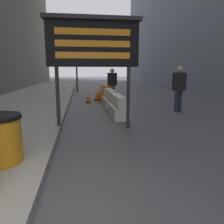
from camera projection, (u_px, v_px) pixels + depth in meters
name	position (u px, v px, depth m)	size (l,w,h in m)	color
message_board	(93.00, 44.00, 5.77)	(2.56, 0.36, 3.01)	#28282B
jersey_barrier_white	(118.00, 107.00, 7.93)	(0.52, 1.88, 0.76)	silver
jersey_barrier_cream	(110.00, 99.00, 10.10)	(0.56, 2.00, 0.78)	beige
jersey_barrier_orange_far	(104.00, 94.00, 12.23)	(0.60, 1.82, 0.84)	orange
traffic_cone_near	(88.00, 97.00, 11.36)	(0.31, 0.31, 0.55)	black
traffic_cone_mid	(96.00, 95.00, 12.21)	(0.32, 0.32, 0.57)	black
traffic_light_near_curb	(76.00, 52.00, 16.24)	(0.28, 0.44, 4.16)	#2D2D30
pedestrian_worker	(112.00, 82.00, 11.89)	(0.51, 0.53, 1.76)	#514C42
pedestrian_passerby	(179.00, 85.00, 8.60)	(0.49, 0.32, 1.80)	#23283D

